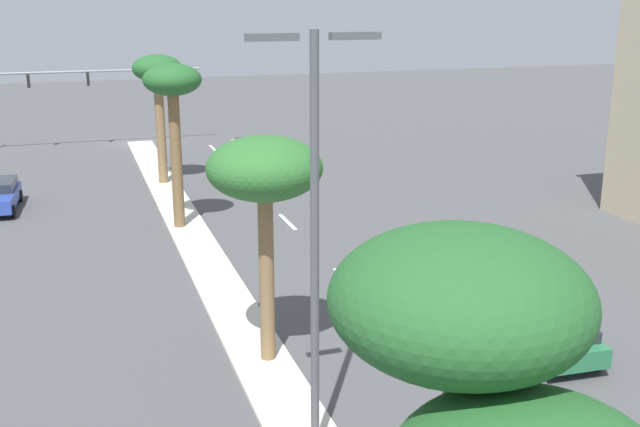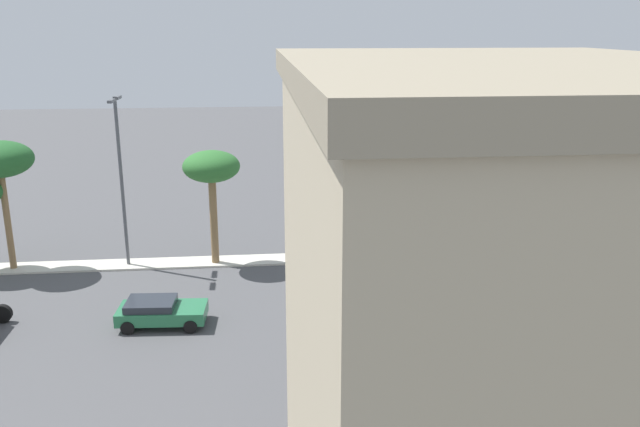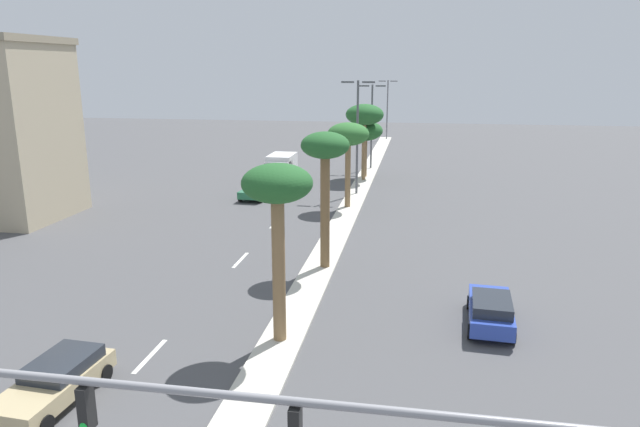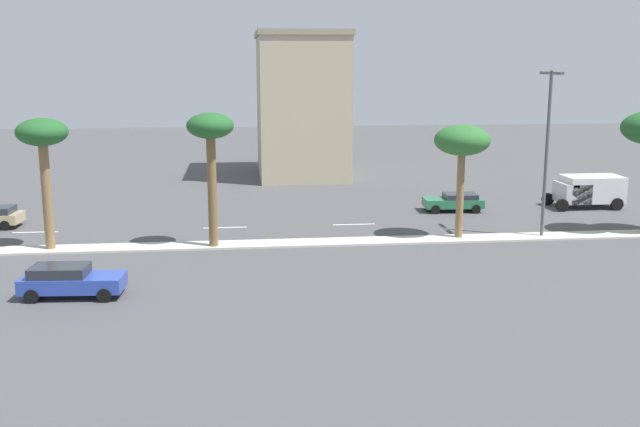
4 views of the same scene
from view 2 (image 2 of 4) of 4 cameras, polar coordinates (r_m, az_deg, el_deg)
The scene contains 12 objects.
ground_plane at distance 40.38m, azimuth -3.21°, elevation -4.06°, with size 160.00×160.00×0.00m, color #4C4C4F.
median_curb at distance 41.14m, azimuth -16.75°, elevation -4.27°, with size 1.80×86.50×0.12m, color beige.
lane_stripe_outboard at distance 37.65m, azimuth 12.68°, elevation -5.95°, with size 0.20×2.80×0.01m, color silver.
lane_stripe_center at distance 35.97m, azimuth -0.29°, elevation -6.60°, with size 0.20×2.80×0.01m, color silver.
directional_road_sign at distance 57.93m, azimuth 22.04°, elevation 3.74°, with size 0.10×1.44×3.75m.
commercial_building at distance 14.12m, azimuth 15.14°, elevation -15.14°, with size 11.97×8.22×13.25m.
palm_tree_near at distance 44.09m, azimuth 23.43°, elevation 4.81°, with size 2.81×2.81×7.38m.
palm_tree_far at distance 40.78m, azimuth 11.75°, elevation 5.28°, with size 2.65×2.65×7.64m.
palm_tree_center at distance 38.62m, azimuth -9.39°, elevation 3.82°, with size 3.32×3.32×6.78m.
street_lamp_far at distance 39.45m, azimuth -16.90°, elevation 3.73°, with size 2.90×0.24×9.90m.
sedan_green_mid at distance 32.58m, azimuth -13.69°, elevation -8.23°, with size 2.28×4.23×1.28m.
sedan_blue_near at distance 51.77m, azimuth 15.25°, elevation 0.81°, with size 2.18×4.66×1.47m.
Camera 2 is at (-37.92, 35.15, 13.80)m, focal length 36.93 mm.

